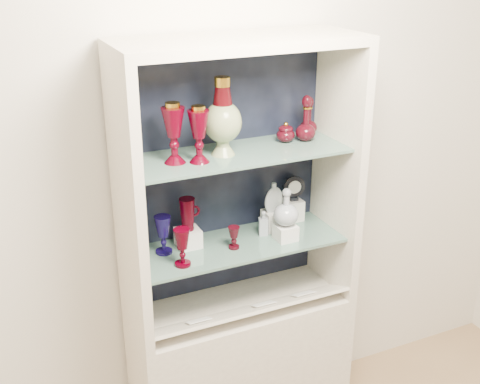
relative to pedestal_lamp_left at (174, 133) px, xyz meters
name	(u,v)px	position (x,y,z in m)	size (l,w,h in m)	color
wall_back	(220,154)	(0.28, 0.21, -0.19)	(3.50, 0.02, 2.80)	white
cabinet_base	(240,370)	(0.28, -0.01, -1.22)	(1.00, 0.40, 0.75)	beige
cabinet_back_panel	(222,172)	(0.28, 0.18, -0.27)	(0.98, 0.02, 1.15)	black
cabinet_side_left	(128,206)	(-0.20, -0.01, -0.27)	(0.04, 0.40, 1.15)	beige
cabinet_side_right	(337,170)	(0.76, -0.01, -0.27)	(0.04, 0.40, 1.15)	beige
cabinet_top_cap	(240,42)	(0.28, -0.01, 0.33)	(1.00, 0.40, 0.04)	beige
shelf_lower	(238,244)	(0.28, 0.01, -0.55)	(0.92, 0.34, 0.01)	slate
shelf_upper	(238,154)	(0.28, 0.01, -0.13)	(0.92, 0.34, 0.01)	slate
label_ledge	(250,310)	(0.28, -0.12, -0.81)	(0.92, 0.18, 0.01)	beige
label_card_0	(198,320)	(0.03, -0.12, -0.80)	(0.10, 0.07, 0.00)	white
label_card_1	(303,294)	(0.54, -0.12, -0.80)	(0.10, 0.07, 0.00)	white
label_card_2	(263,304)	(0.34, -0.12, -0.80)	(0.10, 0.07, 0.00)	white
pedestal_lamp_left	(174,133)	(0.00, 0.00, 0.00)	(0.09, 0.09, 0.24)	#46000E
pedestal_lamp_right	(199,134)	(0.09, -0.03, -0.01)	(0.09, 0.09, 0.23)	#46000E
enamel_urn	(223,117)	(0.21, 0.01, 0.04)	(0.15, 0.15, 0.32)	#0A410F
ruby_decanter_a	(306,116)	(0.61, 0.04, -0.01)	(0.09, 0.09, 0.23)	#3F0711
ruby_decanter_b	(309,115)	(0.67, 0.10, -0.03)	(0.08, 0.08, 0.18)	#3F0711
lidded_bowl	(286,132)	(0.52, 0.06, -0.08)	(0.08, 0.08, 0.09)	#3F0711
cobalt_goblet	(163,235)	(-0.05, 0.06, -0.46)	(0.07, 0.07, 0.17)	#110845
ruby_goblet_tall	(182,247)	(-0.01, -0.07, -0.46)	(0.07, 0.07, 0.16)	#46000E
ruby_goblet_small	(234,238)	(0.24, -0.02, -0.49)	(0.05, 0.05, 0.10)	#3F0711
riser_ruby_pitcher	(188,238)	(0.07, 0.07, -0.50)	(0.10, 0.10, 0.08)	silver
ruby_pitcher	(187,214)	(0.07, 0.07, -0.39)	(0.11, 0.07, 0.14)	#46000E
clear_square_bottle	(263,223)	(0.41, 0.04, -0.48)	(0.04, 0.04, 0.12)	#909AA5
riser_flat_flask	(273,220)	(0.48, 0.07, -0.50)	(0.09, 0.09, 0.09)	silver
flat_flask	(274,197)	(0.48, 0.07, -0.38)	(0.10, 0.04, 0.14)	#B1BDC3
riser_clear_round_decanter	(285,232)	(0.48, -0.04, -0.51)	(0.09, 0.09, 0.07)	silver
clear_round_decanter	(286,208)	(0.48, -0.04, -0.39)	(0.11, 0.11, 0.17)	#909AA5
riser_cameo_medallion	(293,210)	(0.62, 0.12, -0.49)	(0.08, 0.08, 0.10)	silver
cameo_medallion	(294,188)	(0.62, 0.12, -0.38)	(0.11, 0.04, 0.12)	black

